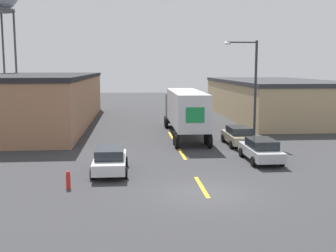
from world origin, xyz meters
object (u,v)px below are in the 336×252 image
Objects in this scene: semi_truck at (185,109)px; street_lamp at (252,83)px; parked_car_left_near at (110,160)px; fire_hydrant at (68,180)px; parked_car_right_near at (261,150)px; parked_car_right_mid at (239,136)px.

street_lamp is (4.98, -3.11, 2.30)m from semi_truck.
fire_hydrant is (-1.90, -2.98, -0.31)m from parked_car_left_near.
street_lamp reaches higher than parked_car_right_near.
semi_truck is 13.95m from parked_car_left_near.
parked_car_left_near is 5.09× the size of fire_hydrant.
parked_car_right_mid is 0.56× the size of street_lamp.
parked_car_left_near is (-5.86, -12.56, -1.62)m from semi_truck.
parked_car_right_mid is 4.53m from street_lamp.
parked_car_right_mid is at bearing -129.19° from street_lamp.
street_lamp reaches higher than semi_truck.
parked_car_right_near is 8.46m from street_lamp.
fire_hydrant is (-7.76, -15.54, -1.93)m from semi_truck.
parked_car_left_near is at bearing -140.72° from parked_car_right_mid.
street_lamp reaches higher than fire_hydrant.
semi_truck reaches higher than parked_car_right_mid.
semi_truck is at bearing 63.48° from fire_hydrant.
semi_truck is 2.98× the size of parked_car_right_mid.
semi_truck is 6.31m from street_lamp.
semi_truck is at bearing 126.17° from parked_car_right_mid.
parked_car_right_near is at bearing -70.57° from semi_truck.
parked_car_right_near is at bearing -90.00° from parked_car_right_mid.
parked_car_right_near is 1.00× the size of parked_car_left_near.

